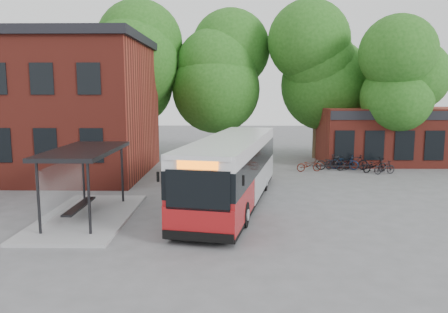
{
  "coord_description": "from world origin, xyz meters",
  "views": [
    {
      "loc": [
        1.43,
        -18.25,
        5.1
      ],
      "look_at": [
        1.05,
        2.9,
        2.0
      ],
      "focal_mm": 35.0,
      "sensor_mm": 36.0,
      "label": 1
    }
  ],
  "objects_px": {
    "bicycle_4": "(344,162)",
    "bicycle_7": "(385,167)",
    "bicycle_2": "(331,163)",
    "bicycle_3": "(336,162)",
    "city_bus": "(233,171)",
    "bicycle_6": "(374,165)",
    "bicycle_5": "(355,162)",
    "bus_shelter": "(86,183)",
    "bicycle_0": "(309,165)"
  },
  "relations": [
    {
      "from": "bicycle_4",
      "to": "city_bus",
      "type": "bearing_deg",
      "value": 159.22
    },
    {
      "from": "bicycle_4",
      "to": "bicycle_7",
      "type": "xyz_separation_m",
      "value": [
        2.09,
        -1.72,
        -0.05
      ]
    },
    {
      "from": "bicycle_7",
      "to": "bus_shelter",
      "type": "bearing_deg",
      "value": 106.53
    },
    {
      "from": "bicycle_7",
      "to": "bicycle_5",
      "type": "bearing_deg",
      "value": 26.58
    },
    {
      "from": "bus_shelter",
      "to": "city_bus",
      "type": "bearing_deg",
      "value": 22.76
    },
    {
      "from": "city_bus",
      "to": "bicycle_2",
      "type": "xyz_separation_m",
      "value": [
        6.52,
        8.91,
        -1.05
      ]
    },
    {
      "from": "bus_shelter",
      "to": "bicycle_6",
      "type": "relative_size",
      "value": 3.86
    },
    {
      "from": "city_bus",
      "to": "bicycle_2",
      "type": "relative_size",
      "value": 6.43
    },
    {
      "from": "city_bus",
      "to": "bicycle_6",
      "type": "xyz_separation_m",
      "value": [
        9.18,
        8.16,
        -1.06
      ]
    },
    {
      "from": "bicycle_4",
      "to": "bicycle_7",
      "type": "distance_m",
      "value": 2.71
    },
    {
      "from": "bus_shelter",
      "to": "bicycle_5",
      "type": "height_order",
      "value": "bus_shelter"
    },
    {
      "from": "bicycle_6",
      "to": "bicycle_5",
      "type": "bearing_deg",
      "value": 27.86
    },
    {
      "from": "bicycle_2",
      "to": "bicycle_6",
      "type": "relative_size",
      "value": 1.04
    },
    {
      "from": "bicycle_3",
      "to": "bicycle_5",
      "type": "height_order",
      "value": "bicycle_5"
    },
    {
      "from": "bicycle_4",
      "to": "bicycle_5",
      "type": "relative_size",
      "value": 1.07
    },
    {
      "from": "city_bus",
      "to": "bicycle_5",
      "type": "bearing_deg",
      "value": 59.06
    },
    {
      "from": "bicycle_2",
      "to": "bicycle_3",
      "type": "height_order",
      "value": "bicycle_3"
    },
    {
      "from": "bicycle_0",
      "to": "bicycle_7",
      "type": "distance_m",
      "value": 4.68
    },
    {
      "from": "bicycle_2",
      "to": "bicycle_4",
      "type": "bearing_deg",
      "value": -58.28
    },
    {
      "from": "bus_shelter",
      "to": "bicycle_2",
      "type": "distance_m",
      "value": 16.95
    },
    {
      "from": "bicycle_0",
      "to": "bicycle_2",
      "type": "height_order",
      "value": "bicycle_2"
    },
    {
      "from": "bicycle_7",
      "to": "bicycle_0",
      "type": "bearing_deg",
      "value": 63.38
    },
    {
      "from": "bicycle_6",
      "to": "bus_shelter",
      "type": "bearing_deg",
      "value": 104.77
    },
    {
      "from": "bicycle_5",
      "to": "bicycle_7",
      "type": "xyz_separation_m",
      "value": [
        1.44,
        -1.55,
        -0.09
      ]
    },
    {
      "from": "bicycle_0",
      "to": "bicycle_4",
      "type": "xyz_separation_m",
      "value": [
        2.5,
        0.88,
        0.06
      ]
    },
    {
      "from": "bicycle_2",
      "to": "bicycle_3",
      "type": "distance_m",
      "value": 0.63
    },
    {
      "from": "bicycle_4",
      "to": "bicycle_5",
      "type": "xyz_separation_m",
      "value": [
        0.66,
        -0.17,
        0.03
      ]
    },
    {
      "from": "city_bus",
      "to": "bicycle_0",
      "type": "relative_size",
      "value": 7.31
    },
    {
      "from": "bicycle_5",
      "to": "bicycle_6",
      "type": "xyz_separation_m",
      "value": [
        1.01,
        -0.91,
        -0.05
      ]
    },
    {
      "from": "bicycle_2",
      "to": "bicycle_7",
      "type": "relative_size",
      "value": 1.29
    },
    {
      "from": "bicycle_5",
      "to": "bicycle_7",
      "type": "height_order",
      "value": "bicycle_5"
    },
    {
      "from": "bicycle_3",
      "to": "bicycle_6",
      "type": "bearing_deg",
      "value": -138.37
    },
    {
      "from": "city_bus",
      "to": "bicycle_4",
      "type": "xyz_separation_m",
      "value": [
        7.51,
        9.24,
        -1.05
      ]
    },
    {
      "from": "bus_shelter",
      "to": "bicycle_6",
      "type": "xyz_separation_m",
      "value": [
        15.14,
        10.66,
        -0.97
      ]
    },
    {
      "from": "bicycle_3",
      "to": "bicycle_4",
      "type": "distance_m",
      "value": 0.54
    },
    {
      "from": "bicycle_0",
      "to": "bicycle_3",
      "type": "distance_m",
      "value": 2.22
    },
    {
      "from": "bicycle_4",
      "to": "bicycle_3",
      "type": "bearing_deg",
      "value": 96.21
    },
    {
      "from": "bicycle_3",
      "to": "bicycle_7",
      "type": "height_order",
      "value": "bicycle_3"
    },
    {
      "from": "bicycle_3",
      "to": "bicycle_6",
      "type": "xyz_separation_m",
      "value": [
        2.2,
        -1.19,
        -0.03
      ]
    },
    {
      "from": "bicycle_2",
      "to": "city_bus",
      "type": "bearing_deg",
      "value": 157.33
    },
    {
      "from": "bicycle_2",
      "to": "bicycle_6",
      "type": "xyz_separation_m",
      "value": [
        2.65,
        -0.75,
        -0.02
      ]
    },
    {
      "from": "bicycle_4",
      "to": "bicycle_0",
      "type": "bearing_deg",
      "value": 127.69
    },
    {
      "from": "city_bus",
      "to": "bicycle_6",
      "type": "distance_m",
      "value": 12.33
    },
    {
      "from": "city_bus",
      "to": "bicycle_6",
      "type": "height_order",
      "value": "city_bus"
    },
    {
      "from": "bicycle_3",
      "to": "bicycle_4",
      "type": "relative_size",
      "value": 0.89
    },
    {
      "from": "bus_shelter",
      "to": "bicycle_3",
      "type": "bearing_deg",
      "value": 42.47
    },
    {
      "from": "bicycle_2",
      "to": "bicycle_3",
      "type": "relative_size",
      "value": 1.13
    },
    {
      "from": "bicycle_5",
      "to": "bicycle_3",
      "type": "bearing_deg",
      "value": 82.91
    },
    {
      "from": "city_bus",
      "to": "bicycle_3",
      "type": "xyz_separation_m",
      "value": [
        6.98,
        9.35,
        -1.04
      ]
    },
    {
      "from": "bicycle_2",
      "to": "bicycle_4",
      "type": "distance_m",
      "value": 1.03
    }
  ]
}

